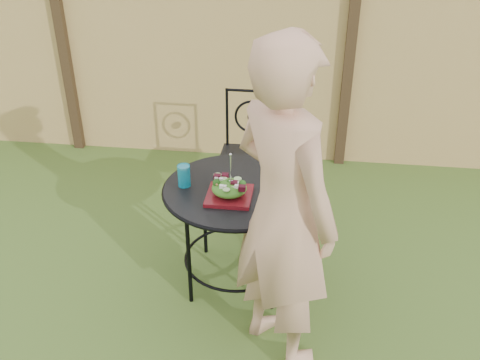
% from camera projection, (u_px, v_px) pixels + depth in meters
% --- Properties ---
extents(ground, '(60.00, 60.00, 0.00)m').
position_uv_depth(ground, '(145.00, 304.00, 3.45)').
color(ground, '#2B4817').
rests_on(ground, ground).
extents(fence, '(8.00, 0.12, 1.90)m').
position_uv_depth(fence, '(204.00, 59.00, 4.86)').
color(fence, '#D9B46B').
rests_on(fence, ground).
extents(patio_table, '(0.92, 0.92, 0.72)m').
position_uv_depth(patio_table, '(236.00, 206.00, 3.38)').
color(patio_table, black).
rests_on(patio_table, ground).
extents(patio_chair, '(0.46, 0.46, 0.95)m').
position_uv_depth(patio_chair, '(249.00, 150.00, 4.26)').
color(patio_chair, black).
rests_on(patio_chair, ground).
extents(diner, '(0.80, 0.79, 1.86)m').
position_uv_depth(diner, '(283.00, 212.00, 2.69)').
color(diner, tan).
rests_on(diner, ground).
extents(salad_plate, '(0.27, 0.27, 0.02)m').
position_uv_depth(salad_plate, '(229.00, 196.00, 3.21)').
color(salad_plate, '#510B15').
rests_on(salad_plate, patio_table).
extents(salad, '(0.21, 0.21, 0.08)m').
position_uv_depth(salad, '(229.00, 188.00, 3.18)').
color(salad, '#235614').
rests_on(salad, salad_plate).
extents(fork, '(0.01, 0.01, 0.18)m').
position_uv_depth(fork, '(231.00, 169.00, 3.11)').
color(fork, silver).
rests_on(fork, salad).
extents(drinking_glass, '(0.08, 0.08, 0.14)m').
position_uv_depth(drinking_glass, '(184.00, 176.00, 3.30)').
color(drinking_glass, '#0E84A3').
rests_on(drinking_glass, patio_table).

